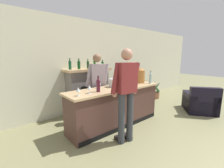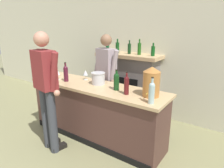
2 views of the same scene
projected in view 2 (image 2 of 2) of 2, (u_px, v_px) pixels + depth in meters
The scene contains 14 objects.
wall_back_panel at pixel (146, 51), 4.19m from camera, with size 12.00×0.07×2.75m.
bar_counter at pixel (96, 112), 3.42m from camera, with size 2.48×0.67×0.95m.
fireplace_stone at pixel (128, 84), 4.32m from camera, with size 1.39×0.52×1.64m.
person_customer at pixel (46, 88), 2.92m from camera, with size 0.65×0.35×1.82m.
person_bartender at pixel (106, 76), 3.78m from camera, with size 0.65×0.37×1.74m.
copper_dispenser at pixel (151, 82), 2.73m from camera, with size 0.24×0.28×0.42m.
ice_bucket_steel at pixel (98, 78), 3.32m from camera, with size 0.23×0.23×0.20m.
wine_bottle_riesling_slim at pixel (66, 73), 3.48m from camera, with size 0.08×0.08×0.34m.
wine_bottle_cabernet_heavy at pixel (152, 92), 2.48m from camera, with size 0.08×0.08×0.35m.
wine_bottle_merlot_tall at pixel (116, 81), 3.01m from camera, with size 0.08×0.08×0.32m.
wine_bottle_chardonnay_pale at pixel (126, 84), 2.82m from camera, with size 0.07×0.07×0.33m.
wine_glass_near_bucket at pixel (47, 71), 3.73m from camera, with size 0.08×0.08×0.17m.
wine_glass_front_right at pixel (58, 73), 3.61m from camera, with size 0.08×0.08×0.17m.
wine_glass_back_row at pixel (85, 73), 3.58m from camera, with size 0.09×0.09×0.18m.
Camera 2 is at (1.82, 0.71, 1.90)m, focal length 32.00 mm.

